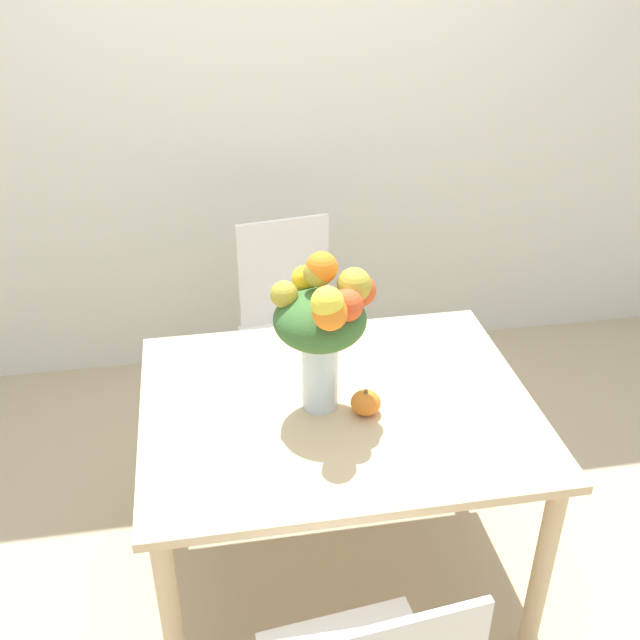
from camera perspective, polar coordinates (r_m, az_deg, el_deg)
ground_plane at (r=2.87m, az=1.16°, el=-18.36°), size 12.00×12.00×0.00m
wall_back at (r=3.48m, az=-3.51°, el=16.98°), size 8.00×0.06×2.70m
dining_table at (r=2.42m, az=1.32°, el=-8.19°), size 1.22×0.97×0.75m
flower_vase at (r=2.18m, az=0.25°, el=-0.23°), size 0.31×0.32×0.51m
pumpkin at (r=2.30m, az=3.50°, el=-6.30°), size 0.09×0.09×0.08m
dining_chair_near_window at (r=3.22m, az=-2.09°, el=-0.73°), size 0.47×0.47×0.95m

